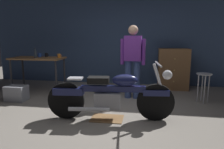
{
  "coord_description": "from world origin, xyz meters",
  "views": [
    {
      "loc": [
        0.73,
        -3.53,
        1.45
      ],
      "look_at": [
        0.04,
        0.7,
        0.65
      ],
      "focal_mm": 33.87,
      "sensor_mm": 36.0,
      "label": 1
    }
  ],
  "objects_px": {
    "shop_stool": "(204,80)",
    "bottle": "(35,54)",
    "motorcycle": "(111,94)",
    "mug_orange_travel": "(59,56)",
    "storage_bin": "(17,93)",
    "person_standing": "(133,59)",
    "mug_black_matte": "(46,55)",
    "mug_blue_enamel": "(40,55)",
    "wooden_dresser": "(173,69)"
  },
  "relations": [
    {
      "from": "motorcycle",
      "to": "mug_blue_enamel",
      "type": "xyz_separation_m",
      "value": [
        -2.11,
        1.55,
        0.5
      ]
    },
    {
      "from": "person_standing",
      "to": "mug_blue_enamel",
      "type": "relative_size",
      "value": 13.53
    },
    {
      "from": "storage_bin",
      "to": "mug_black_matte",
      "type": "xyz_separation_m",
      "value": [
        0.3,
        0.93,
        0.78
      ]
    },
    {
      "from": "bottle",
      "to": "mug_orange_travel",
      "type": "bearing_deg",
      "value": 3.11
    },
    {
      "from": "mug_black_matte",
      "to": "mug_blue_enamel",
      "type": "relative_size",
      "value": 0.89
    },
    {
      "from": "person_standing",
      "to": "storage_bin",
      "type": "distance_m",
      "value": 2.73
    },
    {
      "from": "motorcycle",
      "to": "mug_orange_travel",
      "type": "bearing_deg",
      "value": 130.67
    },
    {
      "from": "storage_bin",
      "to": "mug_blue_enamel",
      "type": "relative_size",
      "value": 3.57
    },
    {
      "from": "storage_bin",
      "to": "mug_orange_travel",
      "type": "bearing_deg",
      "value": 46.28
    },
    {
      "from": "storage_bin",
      "to": "motorcycle",
      "type": "bearing_deg",
      "value": -17.53
    },
    {
      "from": "shop_stool",
      "to": "mug_orange_travel",
      "type": "distance_m",
      "value": 3.41
    },
    {
      "from": "person_standing",
      "to": "bottle",
      "type": "xyz_separation_m",
      "value": [
        -2.44,
        0.1,
        0.07
      ]
    },
    {
      "from": "bottle",
      "to": "shop_stool",
      "type": "bearing_deg",
      "value": -2.59
    },
    {
      "from": "shop_stool",
      "to": "mug_black_matte",
      "type": "distance_m",
      "value": 3.84
    },
    {
      "from": "mug_orange_travel",
      "to": "mug_blue_enamel",
      "type": "relative_size",
      "value": 0.9
    },
    {
      "from": "mug_black_matte",
      "to": "mug_orange_travel",
      "type": "bearing_deg",
      "value": -22.8
    },
    {
      "from": "motorcycle",
      "to": "mug_black_matte",
      "type": "distance_m",
      "value": 2.62
    },
    {
      "from": "shop_stool",
      "to": "storage_bin",
      "type": "xyz_separation_m",
      "value": [
        -4.09,
        -0.54,
        -0.33
      ]
    },
    {
      "from": "mug_orange_travel",
      "to": "bottle",
      "type": "bearing_deg",
      "value": -176.89
    },
    {
      "from": "storage_bin",
      "to": "bottle",
      "type": "height_order",
      "value": "bottle"
    },
    {
      "from": "storage_bin",
      "to": "bottle",
      "type": "xyz_separation_m",
      "value": [
        0.11,
        0.72,
        0.83
      ]
    },
    {
      "from": "wooden_dresser",
      "to": "mug_blue_enamel",
      "type": "height_order",
      "value": "wooden_dresser"
    },
    {
      "from": "mug_black_matte",
      "to": "mug_blue_enamel",
      "type": "bearing_deg",
      "value": -144.51
    },
    {
      "from": "storage_bin",
      "to": "mug_orange_travel",
      "type": "height_order",
      "value": "mug_orange_travel"
    },
    {
      "from": "mug_orange_travel",
      "to": "bottle",
      "type": "relative_size",
      "value": 0.46
    },
    {
      "from": "motorcycle",
      "to": "mug_black_matte",
      "type": "bearing_deg",
      "value": 134.26
    },
    {
      "from": "person_standing",
      "to": "storage_bin",
      "type": "bearing_deg",
      "value": 17.34
    },
    {
      "from": "person_standing",
      "to": "mug_blue_enamel",
      "type": "distance_m",
      "value": 2.39
    },
    {
      "from": "shop_stool",
      "to": "bottle",
      "type": "bearing_deg",
      "value": 177.41
    },
    {
      "from": "person_standing",
      "to": "bottle",
      "type": "relative_size",
      "value": 6.93
    },
    {
      "from": "storage_bin",
      "to": "mug_blue_enamel",
      "type": "bearing_deg",
      "value": 78.76
    },
    {
      "from": "motorcycle",
      "to": "mug_black_matte",
      "type": "height_order",
      "value": "mug_black_matte"
    },
    {
      "from": "person_standing",
      "to": "storage_bin",
      "type": "relative_size",
      "value": 3.8
    },
    {
      "from": "motorcycle",
      "to": "person_standing",
      "type": "relative_size",
      "value": 1.31
    },
    {
      "from": "shop_stool",
      "to": "mug_black_matte",
      "type": "height_order",
      "value": "mug_black_matte"
    },
    {
      "from": "motorcycle",
      "to": "mug_orange_travel",
      "type": "relative_size",
      "value": 19.69
    },
    {
      "from": "bottle",
      "to": "storage_bin",
      "type": "bearing_deg",
      "value": -98.92
    },
    {
      "from": "shop_stool",
      "to": "storage_bin",
      "type": "distance_m",
      "value": 4.14
    },
    {
      "from": "shop_stool",
      "to": "storage_bin",
      "type": "relative_size",
      "value": 1.45
    },
    {
      "from": "storage_bin",
      "to": "mug_blue_enamel",
      "type": "height_order",
      "value": "mug_blue_enamel"
    },
    {
      "from": "shop_stool",
      "to": "mug_orange_travel",
      "type": "relative_size",
      "value": 5.76
    },
    {
      "from": "shop_stool",
      "to": "wooden_dresser",
      "type": "bearing_deg",
      "value": 114.76
    },
    {
      "from": "wooden_dresser",
      "to": "storage_bin",
      "type": "distance_m",
      "value": 3.96
    },
    {
      "from": "person_standing",
      "to": "shop_stool",
      "type": "height_order",
      "value": "person_standing"
    },
    {
      "from": "mug_black_matte",
      "to": "motorcycle",
      "type": "bearing_deg",
      "value": -39.94
    },
    {
      "from": "wooden_dresser",
      "to": "mug_blue_enamel",
      "type": "bearing_deg",
      "value": -166.44
    },
    {
      "from": "mug_orange_travel",
      "to": "mug_blue_enamel",
      "type": "height_order",
      "value": "mug_blue_enamel"
    },
    {
      "from": "wooden_dresser",
      "to": "mug_black_matte",
      "type": "height_order",
      "value": "wooden_dresser"
    },
    {
      "from": "person_standing",
      "to": "bottle",
      "type": "height_order",
      "value": "person_standing"
    },
    {
      "from": "mug_orange_travel",
      "to": "bottle",
      "type": "distance_m",
      "value": 0.61
    }
  ]
}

